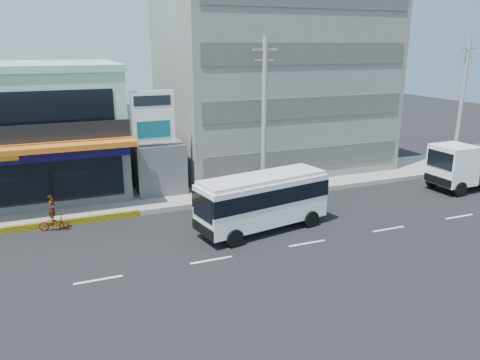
{
  "coord_description": "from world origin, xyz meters",
  "views": [
    {
      "loc": [
        -6.09,
        -18.58,
        9.51
      ],
      "look_at": [
        3.3,
        4.68,
        2.2
      ],
      "focal_mm": 35.0,
      "sensor_mm": 36.0,
      "label": 1
    }
  ],
  "objects_px": {
    "shop_building": "(22,134)",
    "satellite_dish": "(156,140)",
    "billboard": "(153,123)",
    "tanker_truck": "(479,163)",
    "concrete_building": "(270,78)",
    "sedan": "(282,199)",
    "utility_pole_near": "(264,118)",
    "minibus": "(263,198)",
    "motorcycle_rider": "(53,219)",
    "utility_pole_far": "(461,106)"
  },
  "relations": [
    {
      "from": "billboard",
      "to": "sedan",
      "type": "height_order",
      "value": "billboard"
    },
    {
      "from": "utility_pole_near",
      "to": "minibus",
      "type": "xyz_separation_m",
      "value": [
        -2.3,
        -4.9,
        -3.37
      ]
    },
    {
      "from": "concrete_building",
      "to": "tanker_truck",
      "type": "distance_m",
      "value": 16.19
    },
    {
      "from": "concrete_building",
      "to": "utility_pole_far",
      "type": "relative_size",
      "value": 1.6
    },
    {
      "from": "shop_building",
      "to": "minibus",
      "type": "bearing_deg",
      "value": -44.37
    },
    {
      "from": "billboard",
      "to": "sedan",
      "type": "distance_m",
      "value": 8.9
    },
    {
      "from": "utility_pole_near",
      "to": "motorcycle_rider",
      "type": "distance_m",
      "value": 13.39
    },
    {
      "from": "concrete_building",
      "to": "satellite_dish",
      "type": "distance_m",
      "value": 11.3
    },
    {
      "from": "concrete_building",
      "to": "tanker_truck",
      "type": "height_order",
      "value": "concrete_building"
    },
    {
      "from": "motorcycle_rider",
      "to": "tanker_truck",
      "type": "bearing_deg",
      "value": -5.16
    },
    {
      "from": "shop_building",
      "to": "tanker_truck",
      "type": "relative_size",
      "value": 1.55
    },
    {
      "from": "concrete_building",
      "to": "minibus",
      "type": "height_order",
      "value": "concrete_building"
    },
    {
      "from": "utility_pole_far",
      "to": "minibus",
      "type": "xyz_separation_m",
      "value": [
        -18.3,
        -4.9,
        -3.37
      ]
    },
    {
      "from": "minibus",
      "to": "motorcycle_rider",
      "type": "xyz_separation_m",
      "value": [
        -10.28,
        4.0,
        -1.13
      ]
    },
    {
      "from": "utility_pole_near",
      "to": "billboard",
      "type": "bearing_deg",
      "value": 164.52
    },
    {
      "from": "satellite_dish",
      "to": "sedan",
      "type": "distance_m",
      "value": 9.18
    },
    {
      "from": "billboard",
      "to": "sedan",
      "type": "relative_size",
      "value": 1.4
    },
    {
      "from": "minibus",
      "to": "tanker_truck",
      "type": "bearing_deg",
      "value": 5.2
    },
    {
      "from": "shop_building",
      "to": "billboard",
      "type": "distance_m",
      "value": 8.92
    },
    {
      "from": "shop_building",
      "to": "tanker_truck",
      "type": "xyz_separation_m",
      "value": [
        28.67,
        -9.9,
        -2.32
      ]
    },
    {
      "from": "shop_building",
      "to": "minibus",
      "type": "xyz_separation_m",
      "value": [
        11.7,
        -11.45,
        -2.22
      ]
    },
    {
      "from": "satellite_dish",
      "to": "utility_pole_near",
      "type": "xyz_separation_m",
      "value": [
        6.0,
        -3.6,
        1.57
      ]
    },
    {
      "from": "tanker_truck",
      "to": "minibus",
      "type": "bearing_deg",
      "value": -174.8
    },
    {
      "from": "shop_building",
      "to": "satellite_dish",
      "type": "distance_m",
      "value": 8.54
    },
    {
      "from": "satellite_dish",
      "to": "motorcycle_rider",
      "type": "relative_size",
      "value": 0.76
    },
    {
      "from": "motorcycle_rider",
      "to": "concrete_building",
      "type": "bearing_deg",
      "value": 27.13
    },
    {
      "from": "shop_building",
      "to": "concrete_building",
      "type": "xyz_separation_m",
      "value": [
        18.0,
        1.05,
        3.0
      ]
    },
    {
      "from": "concrete_building",
      "to": "utility_pole_near",
      "type": "height_order",
      "value": "concrete_building"
    },
    {
      "from": "utility_pole_far",
      "to": "minibus",
      "type": "relative_size",
      "value": 1.35
    },
    {
      "from": "concrete_building",
      "to": "shop_building",
      "type": "bearing_deg",
      "value": -176.65
    },
    {
      "from": "tanker_truck",
      "to": "utility_pole_far",
      "type": "bearing_deg",
      "value": 68.37
    },
    {
      "from": "utility_pole_far",
      "to": "utility_pole_near",
      "type": "bearing_deg",
      "value": 180.0
    },
    {
      "from": "billboard",
      "to": "utility_pole_far",
      "type": "height_order",
      "value": "utility_pole_far"
    },
    {
      "from": "tanker_truck",
      "to": "satellite_dish",
      "type": "bearing_deg",
      "value": 161.4
    },
    {
      "from": "utility_pole_far",
      "to": "shop_building",
      "type": "bearing_deg",
      "value": 167.69
    },
    {
      "from": "billboard",
      "to": "tanker_truck",
      "type": "relative_size",
      "value": 0.86
    },
    {
      "from": "shop_building",
      "to": "concrete_building",
      "type": "bearing_deg",
      "value": 3.35
    },
    {
      "from": "satellite_dish",
      "to": "tanker_truck",
      "type": "xyz_separation_m",
      "value": [
        20.67,
        -6.96,
        -1.9
      ]
    },
    {
      "from": "concrete_building",
      "to": "sedan",
      "type": "xyz_separation_m",
      "value": [
        -4.17,
        -10.54,
        -6.16
      ]
    },
    {
      "from": "concrete_building",
      "to": "motorcycle_rider",
      "type": "bearing_deg",
      "value": -152.87
    },
    {
      "from": "shop_building",
      "to": "sedan",
      "type": "xyz_separation_m",
      "value": [
        13.83,
        -9.48,
        -3.16
      ]
    },
    {
      "from": "shop_building",
      "to": "utility_pole_far",
      "type": "relative_size",
      "value": 1.24
    },
    {
      "from": "utility_pole_far",
      "to": "motorcycle_rider",
      "type": "xyz_separation_m",
      "value": [
        -28.58,
        -0.9,
        -4.5
      ]
    },
    {
      "from": "minibus",
      "to": "sedan",
      "type": "relative_size",
      "value": 1.5
    },
    {
      "from": "shop_building",
      "to": "sedan",
      "type": "relative_size",
      "value": 2.52
    },
    {
      "from": "tanker_truck",
      "to": "motorcycle_rider",
      "type": "bearing_deg",
      "value": 174.84
    },
    {
      "from": "utility_pole_near",
      "to": "minibus",
      "type": "bearing_deg",
      "value": -115.14
    },
    {
      "from": "shop_building",
      "to": "concrete_building",
      "type": "height_order",
      "value": "concrete_building"
    },
    {
      "from": "tanker_truck",
      "to": "motorcycle_rider",
      "type": "xyz_separation_m",
      "value": [
        -27.25,
        2.46,
        -1.03
      ]
    },
    {
      "from": "shop_building",
      "to": "concrete_building",
      "type": "relative_size",
      "value": 0.77
    }
  ]
}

